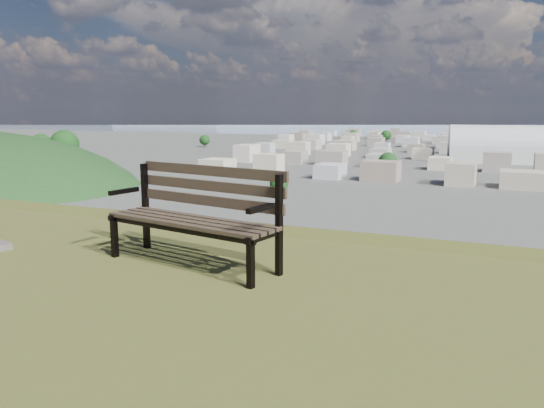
% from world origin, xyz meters
% --- Properties ---
extents(park_bench, '(1.93, 0.93, 0.97)m').
position_xyz_m(park_bench, '(1.29, 2.58, 25.55)').
color(park_bench, '#463628').
rests_on(park_bench, hilltop_mesa).
extents(arena, '(62.80, 33.46, 25.26)m').
position_xyz_m(arena, '(6.56, 299.63, 5.96)').
color(arena, silver).
rests_on(arena, ground).
extents(city_blocks, '(395.00, 361.00, 7.00)m').
position_xyz_m(city_blocks, '(0.00, 394.44, 3.50)').
color(city_blocks, silver).
rests_on(city_blocks, ground).
extents(city_trees, '(406.52, 387.20, 9.98)m').
position_xyz_m(city_trees, '(-26.39, 319.00, 4.83)').
color(city_trees, '#2F2317').
rests_on(city_trees, ground).
extents(bay_water, '(2400.00, 700.00, 0.12)m').
position_xyz_m(bay_water, '(0.00, 900.00, 0.00)').
color(bay_water, '#8EA5B4').
rests_on(bay_water, ground).
extents(far_hills, '(2050.00, 340.00, 60.00)m').
position_xyz_m(far_hills, '(-60.92, 1402.93, 25.47)').
color(far_hills, '#98A7BC').
rests_on(far_hills, ground).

